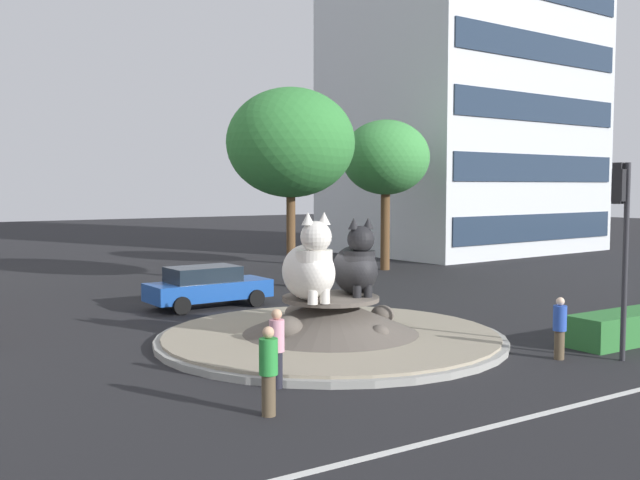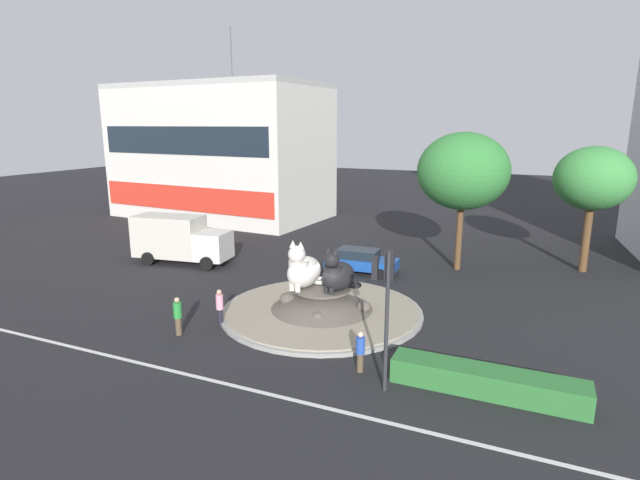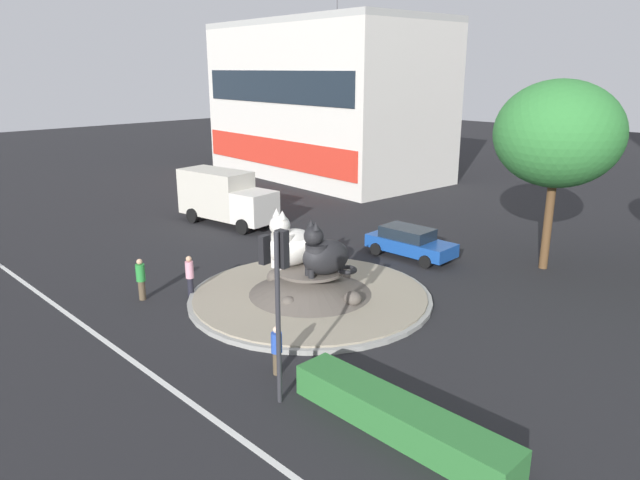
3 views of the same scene
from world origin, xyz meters
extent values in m
plane|color=black|center=(0.00, 0.00, 0.00)|extent=(160.00, 160.00, 0.00)
cube|color=silver|center=(0.00, -7.87, 0.00)|extent=(112.00, 0.20, 0.01)
cylinder|color=gray|center=(0.00, 0.00, 0.09)|extent=(10.06, 10.06, 0.18)
cylinder|color=gray|center=(0.00, 0.00, 0.22)|extent=(9.66, 9.66, 0.08)
cone|color=#564F47|center=(0.00, 0.00, 0.79)|extent=(5.09, 5.09, 1.06)
cylinder|color=#564F47|center=(0.00, 0.00, 1.26)|extent=(2.80, 2.80, 0.12)
ellipsoid|color=#564F47|center=(2.11, 0.29, 0.54)|extent=(0.72, 0.72, 0.58)
ellipsoid|color=#564F47|center=(0.01, 1.94, 0.54)|extent=(0.72, 0.69, 0.57)
ellipsoid|color=#564F47|center=(-1.68, -0.39, 0.61)|extent=(0.89, 0.82, 0.71)
ellipsoid|color=#564F47|center=(0.50, -1.65, 0.48)|extent=(0.56, 0.56, 0.45)
ellipsoid|color=silver|center=(-0.87, -0.19, 2.10)|extent=(1.74, 2.36, 1.56)
cylinder|color=silver|center=(-0.95, -0.61, 2.27)|extent=(1.18, 1.18, 0.97)
sphere|color=silver|center=(-0.98, -0.76, 3.12)|extent=(0.86, 0.86, 0.86)
torus|color=silver|center=(-0.36, 0.61, 1.47)|extent=(0.94, 0.94, 0.19)
cone|color=silver|center=(-0.75, -0.80, 3.62)|extent=(0.41, 0.41, 0.35)
cone|color=silver|center=(-1.21, -0.71, 3.62)|extent=(0.41, 0.41, 0.35)
cylinder|color=silver|center=(-0.85, -0.98, 1.51)|extent=(0.27, 0.27, 0.39)
cylinder|color=silver|center=(-1.19, -0.92, 1.51)|extent=(0.27, 0.27, 0.39)
ellipsoid|color=black|center=(0.87, 0.03, 2.03)|extent=(1.78, 2.24, 1.42)
cylinder|color=black|center=(0.75, -0.35, 2.19)|extent=(1.16, 1.16, 0.89)
sphere|color=black|center=(0.71, -0.48, 2.97)|extent=(0.78, 0.78, 0.78)
torus|color=black|center=(1.42, 0.69, 1.46)|extent=(0.89, 0.89, 0.18)
cone|color=black|center=(0.92, -0.55, 3.42)|extent=(0.40, 0.40, 0.32)
cone|color=black|center=(0.51, -0.42, 3.42)|extent=(0.40, 0.40, 0.32)
cylinder|color=black|center=(0.81, -0.70, 1.50)|extent=(0.25, 0.25, 0.36)
cylinder|color=black|center=(0.50, -0.60, 1.50)|extent=(0.25, 0.25, 0.36)
cylinder|color=#2D2D33|center=(5.04, -6.00, 2.54)|extent=(0.14, 0.14, 5.08)
cube|color=black|center=(5.01, -5.78, 4.56)|extent=(0.35, 0.28, 1.05)
sphere|color=#360606|center=(5.00, -5.70, 4.87)|extent=(0.18, 0.18, 0.18)
sphere|color=#392706|center=(5.00, -5.70, 4.56)|extent=(0.18, 0.18, 0.18)
sphere|color=green|center=(5.00, -5.70, 4.24)|extent=(0.18, 0.18, 0.18)
cube|color=black|center=(4.59, -6.05, 4.51)|extent=(0.23, 0.30, 0.80)
cube|color=silver|center=(-20.28, 21.15, 6.29)|extent=(21.43, 12.56, 12.58)
cube|color=red|center=(-20.69, 15.57, 2.52)|extent=(19.80, 1.58, 2.26)
cube|color=#19232D|center=(-20.69, 15.59, 7.80)|extent=(18.98, 1.48, 2.52)
cube|color=#B2B2AD|center=(-20.28, 21.15, 12.83)|extent=(21.43, 12.56, 0.50)
cylinder|color=#4C4C51|center=(-17.72, 19.84, 15.55)|extent=(0.10, 0.10, 4.94)
cube|color=#2D7033|center=(8.36, -4.75, 0.45)|extent=(6.65, 1.20, 0.90)
cylinder|color=brown|center=(12.49, 13.46, 2.06)|extent=(0.49, 0.49, 4.13)
ellipsoid|color=#3D8E42|center=(12.49, 13.46, 5.98)|extent=(4.65, 4.65, 3.95)
cylinder|color=brown|center=(5.01, 10.68, 2.05)|extent=(0.40, 0.40, 4.11)
ellipsoid|color=#337F38|center=(5.01, 10.68, 6.39)|extent=(5.69, 5.69, 4.84)
cylinder|color=brown|center=(3.78, -5.02, 0.38)|extent=(0.26, 0.26, 0.75)
cylinder|color=#284CB2|center=(3.78, -5.02, 1.08)|extent=(0.35, 0.35, 0.66)
sphere|color=beige|center=(3.78, -5.02, 1.52)|extent=(0.22, 0.22, 0.22)
cylinder|color=brown|center=(-4.82, -5.03, 0.41)|extent=(0.28, 0.28, 0.82)
cylinder|color=#288C38|center=(-4.82, -5.03, 1.18)|extent=(0.37, 0.37, 0.71)
sphere|color=tan|center=(-4.82, -5.03, 1.65)|extent=(0.24, 0.24, 0.24)
cylinder|color=black|center=(-3.71, -3.41, 0.41)|extent=(0.25, 0.25, 0.83)
cylinder|color=pink|center=(-3.71, -3.41, 1.18)|extent=(0.34, 0.34, 0.72)
sphere|color=tan|center=(-3.71, -3.41, 1.66)|extent=(0.24, 0.24, 0.24)
cube|color=#19479E|center=(-0.46, 7.43, 0.65)|extent=(4.59, 1.94, 0.65)
cube|color=#19232D|center=(-0.68, 7.42, 1.25)|extent=(2.59, 1.66, 0.56)
cylinder|color=black|center=(1.01, 8.37, 0.32)|extent=(0.65, 0.24, 0.64)
cylinder|color=black|center=(1.07, 6.59, 0.32)|extent=(0.65, 0.24, 0.64)
cylinder|color=black|center=(-1.98, 8.26, 0.32)|extent=(0.65, 0.24, 0.64)
cylinder|color=black|center=(-1.92, 6.48, 0.32)|extent=(0.65, 0.24, 0.64)
cube|color=silver|center=(-10.05, 5.06, 1.37)|extent=(2.27, 2.49, 1.85)
cube|color=beige|center=(-13.32, 4.61, 1.84)|extent=(4.89, 2.86, 2.78)
cylinder|color=black|center=(-10.14, 6.18, 0.45)|extent=(0.93, 0.42, 0.90)
cylinder|color=black|center=(-9.83, 3.96, 0.45)|extent=(0.93, 0.42, 0.90)
cylinder|color=black|center=(-14.46, 5.59, 0.45)|extent=(0.93, 0.42, 0.90)
cylinder|color=black|center=(-14.15, 3.36, 0.45)|extent=(0.93, 0.42, 0.90)
camera|label=1|loc=(-11.63, -17.40, 4.51)|focal=41.24mm
camera|label=2|loc=(9.41, -21.73, 9.25)|focal=28.12mm
camera|label=3|loc=(16.36, -15.48, 9.22)|focal=32.63mm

